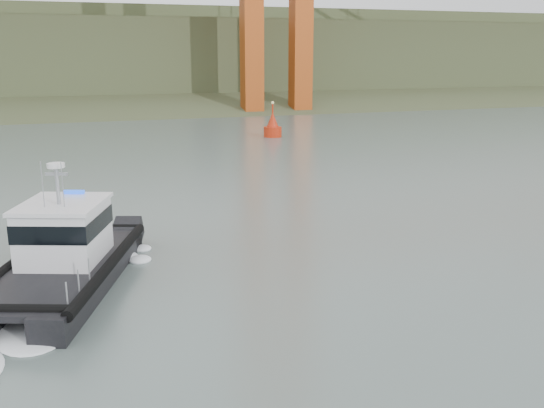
{
  "coord_description": "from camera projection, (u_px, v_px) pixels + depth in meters",
  "views": [
    {
      "loc": [
        -9.28,
        -16.36,
        9.38
      ],
      "look_at": [
        -0.47,
        9.99,
        2.4
      ],
      "focal_mm": 40.0,
      "sensor_mm": 36.0,
      "label": 1
    }
  ],
  "objects": [
    {
      "name": "headlands",
      "position": [
        109.0,
        63.0,
        133.91
      ],
      "size": [
        500.0,
        105.36,
        27.12
      ],
      "color": "#3B4929",
      "rests_on": "ground"
    },
    {
      "name": "nav_buoy",
      "position": [
        273.0,
        127.0,
        68.77
      ],
      "size": [
        2.04,
        2.04,
        4.25
      ],
      "color": "#BA250C",
      "rests_on": "ground"
    },
    {
      "name": "patrol_boat",
      "position": [
        63.0,
        254.0,
        24.84
      ],
      "size": [
        7.39,
        11.6,
        5.29
      ],
      "rotation": [
        0.0,
        0.0,
        -0.34
      ],
      "color": "black",
      "rests_on": "ground"
    },
    {
      "name": "ground",
      "position": [
        380.0,
        342.0,
        20.19
      ],
      "size": [
        400.0,
        400.0,
        0.0
      ],
      "primitive_type": "plane",
      "color": "slate",
      "rests_on": "ground"
    }
  ]
}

